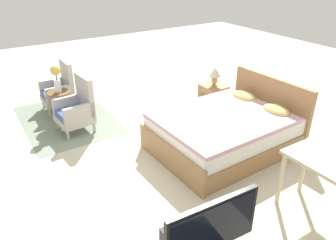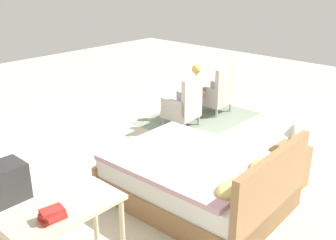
{
  "view_description": "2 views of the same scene",
  "coord_description": "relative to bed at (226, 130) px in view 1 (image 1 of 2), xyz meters",
  "views": [
    {
      "loc": [
        3.45,
        -2.05,
        2.68
      ],
      "look_at": [
        -0.09,
        0.18,
        0.56
      ],
      "focal_mm": 35.0,
      "sensor_mm": 36.0,
      "label": 1
    },
    {
      "loc": [
        3.55,
        3.54,
        2.68
      ],
      "look_at": [
        -0.1,
        0.21,
        0.76
      ],
      "focal_mm": 42.0,
      "sensor_mm": 36.0,
      "label": 2
    }
  ],
  "objects": [
    {
      "name": "ground_plane",
      "position": [
        -0.25,
        -1.02,
        -0.3
      ],
      "size": [
        16.0,
        16.0,
        0.0
      ],
      "primitive_type": "plane",
      "color": "beige"
    },
    {
      "name": "bed",
      "position": [
        0.0,
        0.0,
        0.0
      ],
      "size": [
        1.57,
        2.09,
        0.96
      ],
      "color": "#997047",
      "rests_on": "ground_plane"
    },
    {
      "name": "vanity_desk",
      "position": [
        1.77,
        -0.11,
        0.33
      ],
      "size": [
        1.04,
        0.52,
        0.73
      ],
      "color": "beige",
      "rests_on": "ground_plane"
    },
    {
      "name": "armchair_by_window_right",
      "position": [
        -1.77,
        -1.73,
        0.08
      ],
      "size": [
        0.58,
        0.58,
        0.92
      ],
      "color": "#ADA8A3",
      "rests_on": "floor_rug"
    },
    {
      "name": "nightstand",
      "position": [
        -1.09,
        0.63,
        -0.02
      ],
      "size": [
        0.44,
        0.41,
        0.55
      ],
      "color": "#997047",
      "rests_on": "ground_plane"
    },
    {
      "name": "floor_rug",
      "position": [
        -2.26,
        -1.78,
        -0.29
      ],
      "size": [
        2.1,
        1.5,
        0.01
      ],
      "color": "gray",
      "rests_on": "ground_plane"
    },
    {
      "name": "armchair_by_window_left",
      "position": [
        -2.77,
        -1.73,
        0.08
      ],
      "size": [
        0.54,
        0.54,
        0.92
      ],
      "color": "#ADA8A3",
      "rests_on": "floor_rug"
    },
    {
      "name": "flower_vase",
      "position": [
        -2.26,
        -1.86,
        0.55
      ],
      "size": [
        0.17,
        0.17,
        0.48
      ],
      "color": "silver",
      "rests_on": "side_table"
    },
    {
      "name": "tv_flatscreen",
      "position": [
        1.8,
        -1.77,
        0.47
      ],
      "size": [
        0.22,
        0.84,
        0.57
      ],
      "color": "black",
      "rests_on": "tv_stand"
    },
    {
      "name": "side_table",
      "position": [
        -2.26,
        -1.86,
        0.05
      ],
      "size": [
        0.4,
        0.4,
        0.55
      ],
      "color": "brown",
      "rests_on": "ground_plane"
    },
    {
      "name": "table_lamp",
      "position": [
        -1.09,
        0.63,
        0.46
      ],
      "size": [
        0.22,
        0.22,
        0.33
      ],
      "color": "tan",
      "rests_on": "nightstand"
    }
  ]
}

